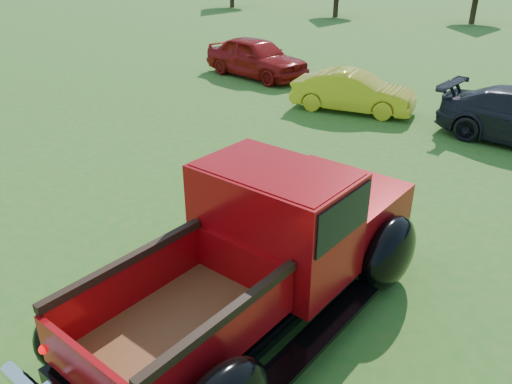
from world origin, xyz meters
TOP-DOWN VIEW (x-y plane):
  - ground at (0.00, 0.00)m, footprint 120.00×120.00m
  - pickup_truck at (1.41, -0.91)m, footprint 3.10×5.85m
  - show_car_red at (-6.50, 10.47)m, footprint 4.70×2.66m
  - show_car_yellow at (-1.50, 8.33)m, footprint 3.86×1.88m

SIDE VIEW (x-z plane):
  - ground at x=0.00m, z-range 0.00..0.00m
  - show_car_yellow at x=-1.50m, z-range 0.00..1.22m
  - show_car_red at x=-6.50m, z-range 0.00..1.51m
  - pickup_truck at x=1.41m, z-range -0.05..2.05m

